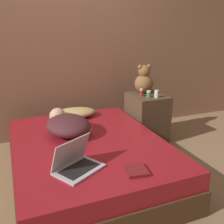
% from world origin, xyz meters
% --- Properties ---
extents(ground_plane, '(12.00, 12.00, 0.00)m').
position_xyz_m(ground_plane, '(0.00, 0.00, 0.00)').
color(ground_plane, '#937551').
extents(wall_back, '(8.00, 0.06, 2.60)m').
position_xyz_m(wall_back, '(0.00, 1.20, 1.30)').
color(wall_back, '#996B51').
rests_on(wall_back, ground_plane).
extents(bed, '(1.42, 1.85, 0.39)m').
position_xyz_m(bed, '(0.00, 0.00, 0.19)').
color(bed, '#4C331E').
rests_on(bed, ground_plane).
extents(nightstand, '(0.43, 0.50, 0.61)m').
position_xyz_m(nightstand, '(0.99, 0.60, 0.31)').
color(nightstand, brown).
rests_on(nightstand, ground_plane).
extents(pillow, '(0.52, 0.32, 0.11)m').
position_xyz_m(pillow, '(0.05, 0.72, 0.45)').
color(pillow, tan).
rests_on(pillow, bed).
extents(person_lying, '(0.50, 0.73, 0.19)m').
position_xyz_m(person_lying, '(-0.14, 0.27, 0.49)').
color(person_lying, '#4C2328').
rests_on(person_lying, bed).
extents(laptop, '(0.43, 0.39, 0.25)m').
position_xyz_m(laptop, '(-0.24, -0.47, 0.45)').
color(laptop, silver).
rests_on(laptop, bed).
extents(teddy_bear, '(0.24, 0.24, 0.37)m').
position_xyz_m(teddy_bear, '(0.99, 0.71, 0.77)').
color(teddy_bear, brown).
rests_on(teddy_bear, nightstand).
extents(bottle_white, '(0.05, 0.05, 0.09)m').
position_xyz_m(bottle_white, '(1.02, 0.45, 0.66)').
color(bottle_white, white).
rests_on(bottle_white, nightstand).
extents(bottle_red, '(0.04, 0.04, 0.10)m').
position_xyz_m(bottle_red, '(0.88, 0.57, 0.66)').
color(bottle_red, '#B72D2D').
rests_on(bottle_red, nightstand).
extents(bottle_green, '(0.05, 0.05, 0.08)m').
position_xyz_m(bottle_green, '(0.94, 0.49, 0.65)').
color(bottle_green, '#3D8E4C').
rests_on(bottle_green, nightstand).
extents(book, '(0.19, 0.20, 0.02)m').
position_xyz_m(book, '(0.17, -0.68, 0.40)').
color(book, maroon).
rests_on(book, bed).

